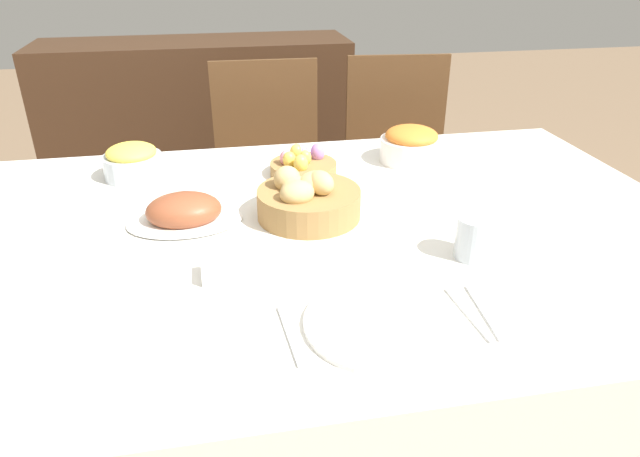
{
  "coord_description": "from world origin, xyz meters",
  "views": [
    {
      "loc": [
        -0.21,
        -1.16,
        1.35
      ],
      "look_at": [
        -0.0,
        -0.09,
        0.79
      ],
      "focal_mm": 32.0,
      "sensor_mm": 36.0,
      "label": 1
    }
  ],
  "objects_px": {
    "sideboard": "(201,133)",
    "fork": "(290,335)",
    "dinner_plate": "(381,323)",
    "chair_far_right": "(399,167)",
    "egg_basket": "(303,165)",
    "spoon": "(484,312)",
    "drinking_cup": "(475,238)",
    "knife": "(468,314)",
    "chair_far_center": "(270,176)",
    "butter_dish": "(228,270)",
    "pineapple_bowl": "(133,161)",
    "bread_basket": "(308,198)",
    "carrot_bowl": "(411,145)",
    "ham_platter": "(184,212)"
  },
  "relations": [
    {
      "from": "sideboard",
      "to": "fork",
      "type": "height_order",
      "value": "sideboard"
    },
    {
      "from": "butter_dish",
      "to": "drinking_cup",
      "type": "bearing_deg",
      "value": -1.73
    },
    {
      "from": "drinking_cup",
      "to": "dinner_plate",
      "type": "bearing_deg",
      "value": -142.82
    },
    {
      "from": "egg_basket",
      "to": "drinking_cup",
      "type": "distance_m",
      "value": 0.6
    },
    {
      "from": "egg_basket",
      "to": "spoon",
      "type": "relative_size",
      "value": 1.12
    },
    {
      "from": "chair_far_center",
      "to": "bread_basket",
      "type": "height_order",
      "value": "chair_far_center"
    },
    {
      "from": "butter_dish",
      "to": "pineapple_bowl",
      "type": "bearing_deg",
      "value": 111.85
    },
    {
      "from": "sideboard",
      "to": "ham_platter",
      "type": "bearing_deg",
      "value": -90.65
    },
    {
      "from": "chair_far_right",
      "to": "fork",
      "type": "height_order",
      "value": "chair_far_right"
    },
    {
      "from": "knife",
      "to": "chair_far_center",
      "type": "bearing_deg",
      "value": 94.67
    },
    {
      "from": "chair_far_right",
      "to": "knife",
      "type": "height_order",
      "value": "chair_far_right"
    },
    {
      "from": "chair_far_right",
      "to": "pineapple_bowl",
      "type": "xyz_separation_m",
      "value": [
        -0.97,
        -0.57,
        0.3
      ]
    },
    {
      "from": "chair_far_right",
      "to": "ham_platter",
      "type": "bearing_deg",
      "value": -127.26
    },
    {
      "from": "pineapple_bowl",
      "to": "spoon",
      "type": "bearing_deg",
      "value": -49.43
    },
    {
      "from": "sideboard",
      "to": "chair_far_right",
      "type": "bearing_deg",
      "value": -42.65
    },
    {
      "from": "bread_basket",
      "to": "drinking_cup",
      "type": "height_order",
      "value": "bread_basket"
    },
    {
      "from": "chair_far_right",
      "to": "butter_dish",
      "type": "relative_size",
      "value": 9.17
    },
    {
      "from": "chair_far_center",
      "to": "sideboard",
      "type": "height_order",
      "value": "chair_far_center"
    },
    {
      "from": "butter_dish",
      "to": "sideboard",
      "type": "bearing_deg",
      "value": 92.12
    },
    {
      "from": "chair_far_center",
      "to": "knife",
      "type": "relative_size",
      "value": 5.55
    },
    {
      "from": "ham_platter",
      "to": "bread_basket",
      "type": "bearing_deg",
      "value": -4.76
    },
    {
      "from": "pineapple_bowl",
      "to": "dinner_plate",
      "type": "height_order",
      "value": "pineapple_bowl"
    },
    {
      "from": "bread_basket",
      "to": "sideboard",
      "type": "bearing_deg",
      "value": 99.29
    },
    {
      "from": "chair_far_center",
      "to": "carrot_bowl",
      "type": "bearing_deg",
      "value": -56.62
    },
    {
      "from": "bread_basket",
      "to": "spoon",
      "type": "relative_size",
      "value": 1.47
    },
    {
      "from": "spoon",
      "to": "ham_platter",
      "type": "bearing_deg",
      "value": 142.69
    },
    {
      "from": "bread_basket",
      "to": "drinking_cup",
      "type": "relative_size",
      "value": 2.72
    },
    {
      "from": "bread_basket",
      "to": "knife",
      "type": "xyz_separation_m",
      "value": [
        0.21,
        -0.45,
        -0.05
      ]
    },
    {
      "from": "pineapple_bowl",
      "to": "drinking_cup",
      "type": "relative_size",
      "value": 1.77
    },
    {
      "from": "chair_far_center",
      "to": "dinner_plate",
      "type": "height_order",
      "value": "chair_far_center"
    },
    {
      "from": "bread_basket",
      "to": "dinner_plate",
      "type": "relative_size",
      "value": 0.91
    },
    {
      "from": "dinner_plate",
      "to": "chair_far_right",
      "type": "bearing_deg",
      "value": 70.28
    },
    {
      "from": "pineapple_bowl",
      "to": "butter_dish",
      "type": "height_order",
      "value": "pineapple_bowl"
    },
    {
      "from": "spoon",
      "to": "drinking_cup",
      "type": "bearing_deg",
      "value": 75.77
    },
    {
      "from": "fork",
      "to": "spoon",
      "type": "height_order",
      "value": "same"
    },
    {
      "from": "sideboard",
      "to": "bread_basket",
      "type": "distance_m",
      "value": 1.71
    },
    {
      "from": "chair_far_right",
      "to": "chair_far_center",
      "type": "xyz_separation_m",
      "value": [
        -0.54,
        0.0,
        0.0
      ]
    },
    {
      "from": "fork",
      "to": "carrot_bowl",
      "type": "bearing_deg",
      "value": 54.06
    },
    {
      "from": "chair_far_right",
      "to": "drinking_cup",
      "type": "distance_m",
      "value": 1.22
    },
    {
      "from": "sideboard",
      "to": "dinner_plate",
      "type": "relative_size",
      "value": 5.47
    },
    {
      "from": "chair_far_center",
      "to": "fork",
      "type": "height_order",
      "value": "chair_far_center"
    },
    {
      "from": "drinking_cup",
      "to": "spoon",
      "type": "bearing_deg",
      "value": -108.5
    },
    {
      "from": "bread_basket",
      "to": "knife",
      "type": "relative_size",
      "value": 1.47
    },
    {
      "from": "pineapple_bowl",
      "to": "egg_basket",
      "type": "bearing_deg",
      "value": -8.33
    },
    {
      "from": "bread_basket",
      "to": "egg_basket",
      "type": "xyz_separation_m",
      "value": [
        0.03,
        0.27,
        -0.02
      ]
    },
    {
      "from": "sideboard",
      "to": "egg_basket",
      "type": "xyz_separation_m",
      "value": [
        0.3,
        -1.38,
        0.32
      ]
    },
    {
      "from": "egg_basket",
      "to": "fork",
      "type": "distance_m",
      "value": 0.73
    },
    {
      "from": "dinner_plate",
      "to": "knife",
      "type": "distance_m",
      "value": 0.16
    },
    {
      "from": "chair_far_center",
      "to": "pineapple_bowl",
      "type": "height_order",
      "value": "chair_far_center"
    },
    {
      "from": "sideboard",
      "to": "knife",
      "type": "relative_size",
      "value": 8.84
    }
  ]
}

